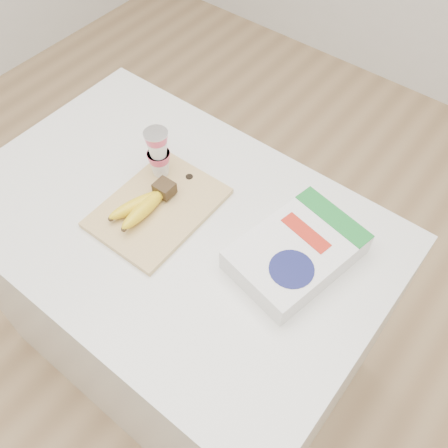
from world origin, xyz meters
name	(u,v)px	position (x,y,z in m)	size (l,w,h in m)	color
room	(146,35)	(0.00, 0.00, 1.35)	(4.00, 4.00, 4.00)	tan
table	(182,298)	(0.00, 0.00, 0.42)	(1.11, 0.74, 0.83)	white
cutting_board	(158,208)	(-0.05, 0.00, 0.84)	(0.24, 0.33, 0.02)	tan
bananas	(144,204)	(-0.06, -0.03, 0.87)	(0.09, 0.19, 0.05)	#382816
yogurt_stack	(158,152)	(-0.12, 0.09, 0.93)	(0.07, 0.07, 0.15)	white
cereal_box	(296,252)	(0.31, 0.09, 0.86)	(0.26, 0.33, 0.07)	white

